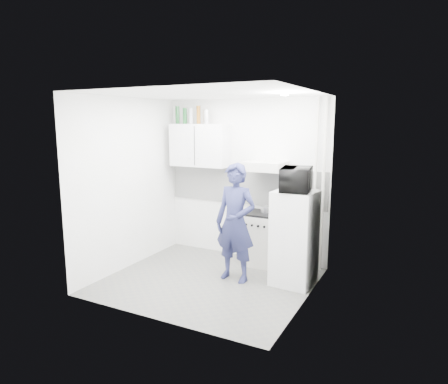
% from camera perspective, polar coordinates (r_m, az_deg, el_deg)
% --- Properties ---
extents(floor, '(2.80, 2.80, 0.00)m').
position_cam_1_polar(floor, '(5.83, -2.27, -12.58)').
color(floor, '#565554').
rests_on(floor, ground).
extents(ceiling, '(2.80, 2.80, 0.00)m').
position_cam_1_polar(ceiling, '(5.39, -2.47, 13.85)').
color(ceiling, white).
rests_on(ceiling, wall_back).
extents(wall_back, '(2.80, 0.00, 2.80)m').
position_cam_1_polar(wall_back, '(6.56, 3.03, 1.79)').
color(wall_back, white).
rests_on(wall_back, floor).
extents(wall_left, '(0.00, 2.60, 2.60)m').
position_cam_1_polar(wall_left, '(6.26, -13.58, 1.12)').
color(wall_left, white).
rests_on(wall_left, floor).
extents(wall_right, '(0.00, 2.60, 2.60)m').
position_cam_1_polar(wall_right, '(4.93, 11.92, -1.18)').
color(wall_right, white).
rests_on(wall_right, floor).
extents(person, '(0.64, 0.45, 1.68)m').
position_cam_1_polar(person, '(5.62, 1.65, -4.39)').
color(person, '#21244B').
rests_on(person, floor).
extents(stove, '(0.50, 0.50, 0.81)m').
position_cam_1_polar(stove, '(6.38, 5.34, -6.74)').
color(stove, silver).
rests_on(stove, floor).
extents(fridge, '(0.58, 0.58, 1.32)m').
position_cam_1_polar(fridge, '(5.61, 10.04, -6.49)').
color(fridge, silver).
rests_on(fridge, floor).
extents(stove_top, '(0.48, 0.48, 0.03)m').
position_cam_1_polar(stove_top, '(6.27, 5.40, -3.07)').
color(stove_top, black).
rests_on(stove_top, stove).
extents(saucepan, '(0.17, 0.17, 0.10)m').
position_cam_1_polar(saucepan, '(6.28, 6.06, -2.46)').
color(saucepan, silver).
rests_on(saucepan, stove_top).
extents(microwave, '(0.64, 0.49, 0.32)m').
position_cam_1_polar(microwave, '(5.44, 10.30, 1.80)').
color(microwave, black).
rests_on(microwave, fridge).
extents(bottle_a, '(0.07, 0.07, 0.30)m').
position_cam_1_polar(bottle_a, '(6.92, -6.66, 10.87)').
color(bottle_a, '#144C1E').
rests_on(bottle_a, upper_cabinet).
extents(bottle_b, '(0.07, 0.07, 0.26)m').
position_cam_1_polar(bottle_b, '(6.84, -5.62, 10.76)').
color(bottle_b, '#144C1E').
rests_on(bottle_b, upper_cabinet).
extents(bottle_c, '(0.06, 0.06, 0.26)m').
position_cam_1_polar(bottle_c, '(6.77, -4.73, 10.75)').
color(bottle_c, '#B2B7BC').
rests_on(bottle_c, upper_cabinet).
extents(bottle_d, '(0.07, 0.07, 0.30)m').
position_cam_1_polar(bottle_d, '(6.70, -3.66, 10.94)').
color(bottle_d, brown).
rests_on(bottle_d, upper_cabinet).
extents(canister_a, '(0.09, 0.09, 0.23)m').
position_cam_1_polar(canister_a, '(6.62, -2.55, 10.68)').
color(canister_a, silver).
rests_on(canister_a, upper_cabinet).
extents(upper_cabinet, '(1.00, 0.35, 0.70)m').
position_cam_1_polar(upper_cabinet, '(6.70, -3.45, 6.68)').
color(upper_cabinet, silver).
rests_on(upper_cabinet, wall_back).
extents(range_hood, '(0.60, 0.50, 0.14)m').
position_cam_1_polar(range_hood, '(6.13, 5.94, 3.70)').
color(range_hood, silver).
rests_on(range_hood, wall_back).
extents(backsplash, '(2.74, 0.03, 0.60)m').
position_cam_1_polar(backsplash, '(6.56, 2.97, 0.91)').
color(backsplash, white).
rests_on(backsplash, wall_back).
extents(pipe_a, '(0.05, 0.05, 2.60)m').
position_cam_1_polar(pipe_a, '(6.07, 13.97, 0.83)').
color(pipe_a, silver).
rests_on(pipe_a, floor).
extents(pipe_b, '(0.04, 0.04, 2.60)m').
position_cam_1_polar(pipe_b, '(6.10, 12.87, 0.92)').
color(pipe_b, silver).
rests_on(pipe_b, floor).
extents(ceiling_spot_fixture, '(0.10, 0.10, 0.02)m').
position_cam_1_polar(ceiling_spot_fixture, '(5.16, 8.66, 13.59)').
color(ceiling_spot_fixture, white).
rests_on(ceiling_spot_fixture, ceiling).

